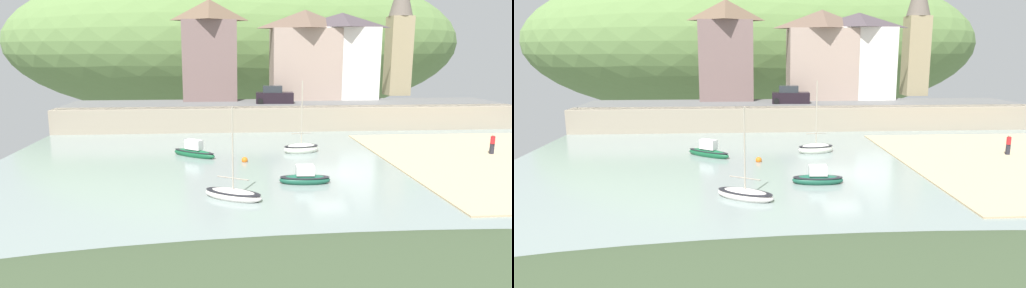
% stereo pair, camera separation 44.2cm
% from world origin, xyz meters
% --- Properties ---
extents(ground, '(48.00, 41.00, 0.61)m').
position_xyz_m(ground, '(1.40, -9.56, 0.16)').
color(ground, gray).
extents(quay_seawall, '(48.00, 9.40, 2.40)m').
position_xyz_m(quay_seawall, '(0.00, 17.50, 1.36)').
color(quay_seawall, '#9F927D').
rests_on(quay_seawall, ground).
extents(hillside_backdrop, '(80.00, 44.00, 26.91)m').
position_xyz_m(hillside_backdrop, '(-4.44, 55.20, 9.42)').
color(hillside_backdrop, '#618345').
rests_on(hillside_backdrop, ground).
extents(waterfront_building_left, '(6.44, 5.47, 11.48)m').
position_xyz_m(waterfront_building_left, '(-8.44, 25.20, 8.24)').
color(waterfront_building_left, '#775E5B').
rests_on(waterfront_building_left, ground).
extents(waterfront_building_centre, '(8.22, 5.30, 10.39)m').
position_xyz_m(waterfront_building_centre, '(2.77, 25.20, 7.68)').
color(waterfront_building_centre, tan).
rests_on(waterfront_building_centre, ground).
extents(waterfront_building_right, '(8.48, 5.04, 10.08)m').
position_xyz_m(waterfront_building_right, '(7.18, 25.20, 7.51)').
color(waterfront_building_right, white).
rests_on(waterfront_building_right, ground).
extents(church_with_spire, '(3.00, 3.00, 15.85)m').
position_xyz_m(church_with_spire, '(15.78, 29.20, 10.58)').
color(church_with_spire, tan).
rests_on(church_with_spire, ground).
extents(sailboat_far_left, '(3.65, 2.81, 5.30)m').
position_xyz_m(sailboat_far_left, '(-6.65, -5.08, 0.25)').
color(sailboat_far_left, white).
rests_on(sailboat_far_left, ground).
extents(dinghy_open_wooden, '(3.25, 1.35, 1.28)m').
position_xyz_m(dinghy_open_wooden, '(-2.10, -2.35, 0.31)').
color(dinghy_open_wooden, '#1A523E').
rests_on(dinghy_open_wooden, ground).
extents(fishing_boat_green, '(3.71, 3.02, 1.50)m').
position_xyz_m(fishing_boat_green, '(-9.39, 5.52, 0.36)').
color(fishing_boat_green, '#175934').
rests_on(fishing_boat_green, ground).
extents(sailboat_nearest_shore, '(3.16, 1.93, 6.00)m').
position_xyz_m(sailboat_nearest_shore, '(-0.79, 6.40, 0.32)').
color(sailboat_nearest_shore, silver).
rests_on(sailboat_nearest_shore, ground).
extents(parked_car_near_slipway, '(4.20, 1.95, 1.95)m').
position_xyz_m(parked_car_near_slipway, '(-1.38, 20.70, 3.20)').
color(parked_car_near_slipway, black).
rests_on(parked_car_near_slipway, ground).
extents(person_on_slipway, '(0.34, 0.34, 1.62)m').
position_xyz_m(person_on_slipway, '(14.04, 4.21, 0.98)').
color(person_on_slipway, '#282833').
rests_on(person_on_slipway, ground).
extents(mooring_buoy, '(0.46, 0.46, 0.46)m').
position_xyz_m(mooring_buoy, '(-5.56, 3.46, 0.14)').
color(mooring_buoy, orange).
rests_on(mooring_buoy, ground).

